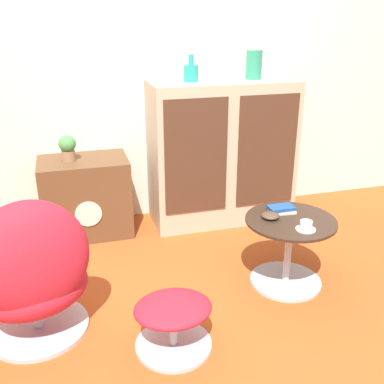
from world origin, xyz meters
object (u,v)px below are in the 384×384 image
ottoman (173,316)px  potted_plant (68,147)px  sideboard (222,152)px  vase_inner_left (254,65)px  coffee_table (288,247)px  teacup (306,226)px  tv_console (86,197)px  egg_chair (32,275)px  book_stack (281,209)px  bowl (270,216)px  vase_leftmost (191,72)px

ottoman → potted_plant: size_ratio=2.07×
sideboard → vase_inner_left: bearing=0.9°
coffee_table → teacup: teacup is taller
tv_console → egg_chair: size_ratio=0.81×
ottoman → book_stack: 0.99m
teacup → book_stack: bearing=95.2°
sideboard → egg_chair: 1.83m
egg_chair → ottoman: egg_chair is taller
ottoman → vase_inner_left: 2.03m
sideboard → coffee_table: 1.10m
sideboard → potted_plant: 1.18m
book_stack → coffee_table: bearing=-85.1°
potted_plant → ottoman: bearing=-73.7°
bowl → book_stack: bearing=31.1°
vase_leftmost → teacup: vase_leftmost is taller
sideboard → tv_console: (-1.08, 0.02, -0.27)m
ottoman → coffee_table: coffee_table is taller
egg_chair → vase_inner_left: (1.66, 1.15, 0.86)m
coffee_table → bowl: bowl is taller
tv_console → egg_chair: egg_chair is taller
vase_inner_left → book_stack: 1.23m
coffee_table → teacup: size_ratio=4.81×
egg_chair → ottoman: (0.66, -0.28, -0.19)m
ottoman → teacup: size_ratio=3.47×
sideboard → book_stack: size_ratio=6.81×
sideboard → bowl: bearing=-92.3°
potted_plant → book_stack: bearing=-37.7°
ottoman → coffee_table: size_ratio=0.72×
tv_console → bowl: 1.47m
egg_chair → bowl: (1.37, 0.14, 0.09)m
tv_console → ottoman: 1.49m
sideboard → potted_plant: sideboard is taller
coffee_table → potted_plant: 1.71m
vase_inner_left → teacup: bearing=-97.3°
vase_leftmost → teacup: 1.45m
sideboard → book_stack: 0.95m
book_stack → bowl: book_stack is taller
ottoman → bowl: 0.88m
coffee_table → book_stack: (-0.01, 0.11, 0.21)m
book_stack → bowl: size_ratio=1.53×
book_stack → bowl: 0.12m
tv_console → egg_chair: (-0.33, -1.17, 0.08)m
teacup → book_stack: (-0.02, 0.26, -0.00)m
vase_inner_left → bowl: 1.30m
vase_inner_left → sideboard: bearing=-179.1°
vase_leftmost → egg_chair: bearing=-135.3°
vase_leftmost → teacup: (0.34, -1.20, -0.73)m
ottoman → bowl: bowl is taller
tv_console → teacup: size_ratio=5.70×
vase_inner_left → vase_leftmost: bearing=180.0°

